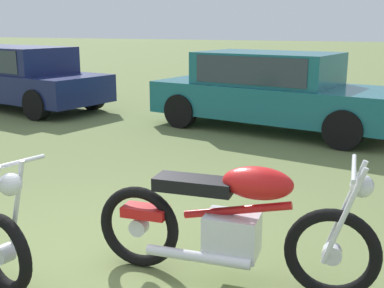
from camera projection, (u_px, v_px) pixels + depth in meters
The scene contains 4 objects.
ground_plane at pixel (71, 274), 3.83m from camera, with size 120.00×120.00×0.00m, color olive.
motorcycle_red at pixel (233, 223), 3.61m from camera, with size 2.17×0.64×1.02m.
car_navy at pixel (18, 73), 11.34m from camera, with size 4.44×2.49×1.43m.
car_teal at pixel (271, 87), 8.99m from camera, with size 4.74×2.51×1.43m.
Camera 1 is at (2.24, -2.83, 1.91)m, focal length 45.39 mm.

